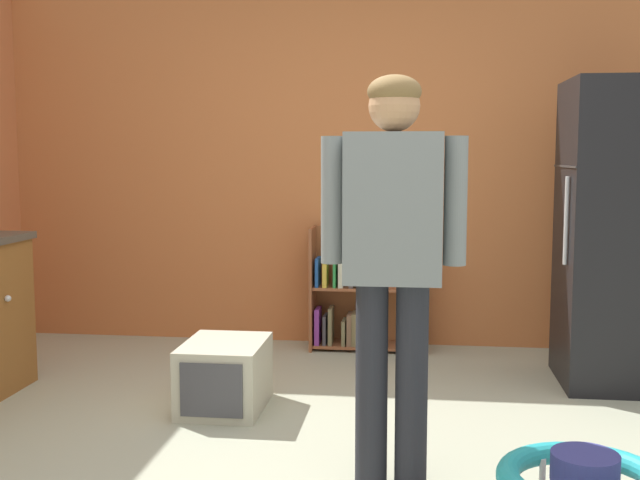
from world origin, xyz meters
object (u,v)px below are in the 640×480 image
(standing_person, at_px, (393,245))
(pet_carrier, at_px, (225,375))
(bookshelf, at_px, (361,297))
(refrigerator, at_px, (625,234))

(standing_person, xyz_separation_m, pet_carrier, (-0.91, 0.89, -0.82))
(bookshelf, distance_m, pet_carrier, 1.53)
(bookshelf, bearing_deg, pet_carrier, -114.31)
(refrigerator, relative_size, standing_person, 1.08)
(refrigerator, xyz_separation_m, standing_person, (-1.29, -1.63, 0.10))
(refrigerator, height_order, pet_carrier, refrigerator)
(standing_person, relative_size, pet_carrier, 3.00)
(bookshelf, relative_size, pet_carrier, 1.54)
(bookshelf, xyz_separation_m, pet_carrier, (-0.63, -1.39, -0.18))
(refrigerator, relative_size, pet_carrier, 3.22)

